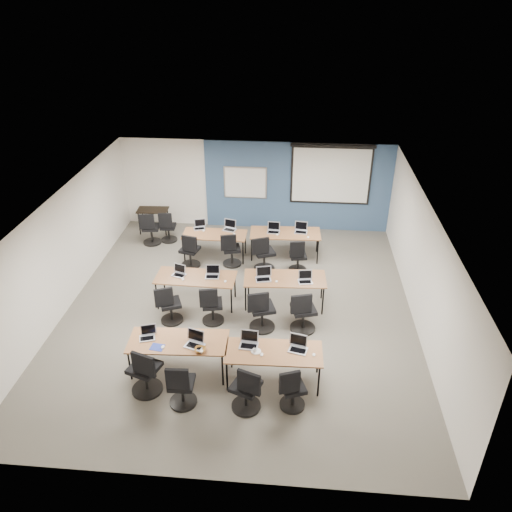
# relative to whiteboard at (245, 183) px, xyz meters

# --- Properties ---
(floor) EXTENTS (8.00, 9.00, 0.02)m
(floor) POSITION_rel_whiteboard_xyz_m (0.30, -4.43, -1.45)
(floor) COLOR #6B6354
(floor) RESTS_ON ground
(ceiling) EXTENTS (8.00, 9.00, 0.02)m
(ceiling) POSITION_rel_whiteboard_xyz_m (0.30, -4.43, 1.25)
(ceiling) COLOR white
(ceiling) RESTS_ON ground
(wall_back) EXTENTS (8.00, 0.04, 2.70)m
(wall_back) POSITION_rel_whiteboard_xyz_m (0.30, 0.07, -0.10)
(wall_back) COLOR beige
(wall_back) RESTS_ON ground
(wall_front) EXTENTS (8.00, 0.04, 2.70)m
(wall_front) POSITION_rel_whiteboard_xyz_m (0.30, -8.93, -0.10)
(wall_front) COLOR beige
(wall_front) RESTS_ON ground
(wall_left) EXTENTS (0.04, 9.00, 2.70)m
(wall_left) POSITION_rel_whiteboard_xyz_m (-3.70, -4.43, -0.10)
(wall_left) COLOR beige
(wall_left) RESTS_ON ground
(wall_right) EXTENTS (0.04, 9.00, 2.70)m
(wall_right) POSITION_rel_whiteboard_xyz_m (4.30, -4.43, -0.10)
(wall_right) COLOR beige
(wall_right) RESTS_ON ground
(blue_accent_panel) EXTENTS (5.50, 0.04, 2.70)m
(blue_accent_panel) POSITION_rel_whiteboard_xyz_m (1.55, 0.04, -0.10)
(blue_accent_panel) COLOR #3D5977
(blue_accent_panel) RESTS_ON wall_back
(whiteboard) EXTENTS (1.28, 0.03, 0.98)m
(whiteboard) POSITION_rel_whiteboard_xyz_m (0.00, 0.00, 0.00)
(whiteboard) COLOR #AFAFAF
(whiteboard) RESTS_ON wall_back
(projector_screen) EXTENTS (2.40, 0.10, 1.82)m
(projector_screen) POSITION_rel_whiteboard_xyz_m (2.50, -0.02, 0.44)
(projector_screen) COLOR black
(projector_screen) RESTS_ON wall_back
(training_table_front_left) EXTENTS (1.91, 0.80, 0.73)m
(training_table_front_left) POSITION_rel_whiteboard_xyz_m (-0.61, -6.52, -0.76)
(training_table_front_left) COLOR brown
(training_table_front_left) RESTS_ON floor
(training_table_front_right) EXTENTS (1.81, 0.76, 0.73)m
(training_table_front_right) POSITION_rel_whiteboard_xyz_m (1.23, -6.68, -0.76)
(training_table_front_right) COLOR #A8772D
(training_table_front_right) RESTS_ON floor
(training_table_mid_left) EXTENTS (1.86, 0.77, 0.73)m
(training_table_mid_left) POSITION_rel_whiteboard_xyz_m (-0.72, -4.21, -0.76)
(training_table_mid_left) COLOR brown
(training_table_mid_left) RESTS_ON floor
(training_table_mid_right) EXTENTS (1.89, 0.79, 0.73)m
(training_table_mid_right) POSITION_rel_whiteboard_xyz_m (1.35, -4.08, -0.76)
(training_table_mid_right) COLOR olive
(training_table_mid_right) RESTS_ON floor
(training_table_back_left) EXTENTS (1.72, 0.72, 0.73)m
(training_table_back_left) POSITION_rel_whiteboard_xyz_m (-0.63, -2.00, -0.77)
(training_table_back_left) COLOR brown
(training_table_back_left) RESTS_ON floor
(training_table_back_right) EXTENTS (1.90, 0.79, 0.73)m
(training_table_back_right) POSITION_rel_whiteboard_xyz_m (1.27, -1.76, -0.76)
(training_table_back_right) COLOR #A86A3C
(training_table_back_right) RESTS_ON floor
(laptop_0) EXTENTS (0.30, 0.25, 0.23)m
(laptop_0) POSITION_rel_whiteboard_xyz_m (-1.22, -6.46, -0.66)
(laptop_0) COLOR #B6B6C0
(laptop_0) RESTS_ON training_table_front_left
(mouse_0) EXTENTS (0.07, 0.11, 0.04)m
(mouse_0) POSITION_rel_whiteboard_xyz_m (-0.85, -6.74, -0.71)
(mouse_0) COLOR white
(mouse_0) RESTS_ON training_table_front_left
(task_chair_0) EXTENTS (0.60, 0.58, 1.05)m
(task_chair_0) POSITION_rel_whiteboard_xyz_m (-1.10, -7.18, -1.01)
(task_chair_0) COLOR black
(task_chair_0) RESTS_ON floor
(laptop_1) EXTENTS (0.35, 0.30, 0.27)m
(laptop_1) POSITION_rel_whiteboard_xyz_m (-0.26, -6.60, -0.65)
(laptop_1) COLOR silver
(laptop_1) RESTS_ON training_table_front_left
(mouse_1) EXTENTS (0.09, 0.12, 0.04)m
(mouse_1) POSITION_rel_whiteboard_xyz_m (-0.10, -6.80, -0.71)
(mouse_1) COLOR white
(mouse_1) RESTS_ON training_table_front_left
(task_chair_1) EXTENTS (0.51, 0.51, 0.99)m
(task_chair_1) POSITION_rel_whiteboard_xyz_m (-0.37, -7.43, -1.04)
(task_chair_1) COLOR black
(task_chair_1) RESTS_ON floor
(laptop_2) EXTENTS (0.35, 0.29, 0.26)m
(laptop_2) POSITION_rel_whiteboard_xyz_m (0.75, -6.52, -0.66)
(laptop_2) COLOR #B1B1B6
(laptop_2) RESTS_ON training_table_front_right
(mouse_2) EXTENTS (0.06, 0.10, 0.04)m
(mouse_2) POSITION_rel_whiteboard_xyz_m (1.02, -6.79, -0.71)
(mouse_2) COLOR white
(mouse_2) RESTS_ON training_table_front_right
(task_chair_2) EXTENTS (0.56, 0.53, 1.01)m
(task_chair_2) POSITION_rel_whiteboard_xyz_m (0.80, -7.43, -1.03)
(task_chair_2) COLOR black
(task_chair_2) RESTS_ON floor
(laptop_3) EXTENTS (0.34, 0.29, 0.26)m
(laptop_3) POSITION_rel_whiteboard_xyz_m (1.68, -6.55, -0.66)
(laptop_3) COLOR #B7B7B7
(laptop_3) RESTS_ON training_table_front_right
(mouse_3) EXTENTS (0.07, 0.10, 0.03)m
(mouse_3) POSITION_rel_whiteboard_xyz_m (1.98, -6.72, -0.71)
(mouse_3) COLOR white
(mouse_3) RESTS_ON training_table_front_right
(task_chair_3) EXTENTS (0.48, 0.46, 0.95)m
(task_chair_3) POSITION_rel_whiteboard_xyz_m (1.60, -7.33, -1.06)
(task_chair_3) COLOR black
(task_chair_3) RESTS_ON floor
(laptop_4) EXTENTS (0.30, 0.26, 0.23)m
(laptop_4) POSITION_rel_whiteboard_xyz_m (-1.12, -4.14, -0.66)
(laptop_4) COLOR silver
(laptop_4) RESTS_ON training_table_mid_left
(mouse_4) EXTENTS (0.08, 0.11, 0.04)m
(mouse_4) POSITION_rel_whiteboard_xyz_m (-0.98, -4.36, -0.71)
(mouse_4) COLOR white
(mouse_4) RESTS_ON training_table_mid_left
(task_chair_4) EXTENTS (0.53, 0.50, 0.98)m
(task_chair_4) POSITION_rel_whiteboard_xyz_m (-1.18, -5.01, -1.05)
(task_chair_4) COLOR black
(task_chair_4) RESTS_ON floor
(laptop_5) EXTENTS (0.32, 0.27, 0.25)m
(laptop_5) POSITION_rel_whiteboard_xyz_m (-0.34, -4.14, -0.66)
(laptop_5) COLOR silver
(laptop_5) RESTS_ON training_table_mid_left
(mouse_5) EXTENTS (0.07, 0.10, 0.03)m
(mouse_5) POSITION_rel_whiteboard_xyz_m (-0.01, -4.36, -0.71)
(mouse_5) COLOR white
(mouse_5) RESTS_ON training_table_mid_left
(task_chair_5) EXTENTS (0.49, 0.49, 0.98)m
(task_chair_5) POSITION_rel_whiteboard_xyz_m (-0.24, -4.94, -1.05)
(task_chair_5) COLOR black
(task_chair_5) RESTS_ON floor
(laptop_6) EXTENTS (0.35, 0.30, 0.27)m
(laptop_6) POSITION_rel_whiteboard_xyz_m (0.85, -4.15, -0.65)
(laptop_6) COLOR #B3B3B5
(laptop_6) RESTS_ON training_table_mid_right
(mouse_6) EXTENTS (0.09, 0.11, 0.03)m
(mouse_6) POSITION_rel_whiteboard_xyz_m (1.16, -4.26, -0.71)
(mouse_6) COLOR white
(mouse_6) RESTS_ON training_table_mid_right
(task_chair_6) EXTENTS (0.59, 0.57, 1.04)m
(task_chair_6) POSITION_rel_whiteboard_xyz_m (0.88, -5.08, -1.02)
(task_chair_6) COLOR black
(task_chair_6) RESTS_ON floor
(laptop_7) EXTENTS (0.32, 0.27, 0.24)m
(laptop_7) POSITION_rel_whiteboard_xyz_m (1.81, -4.17, -0.66)
(laptop_7) COLOR #AEAEAE
(laptop_7) RESTS_ON training_table_mid_right
(mouse_7) EXTENTS (0.06, 0.10, 0.03)m
(mouse_7) POSITION_rel_whiteboard_xyz_m (1.96, -4.26, -0.71)
(mouse_7) COLOR white
(mouse_7) RESTS_ON training_table_mid_right
(task_chair_7) EXTENTS (0.57, 0.56, 1.04)m
(task_chair_7) POSITION_rel_whiteboard_xyz_m (1.78, -5.05, -1.02)
(task_chair_7) COLOR black
(task_chair_7) RESTS_ON floor
(laptop_8) EXTENTS (0.31, 0.27, 0.24)m
(laptop_8) POSITION_rel_whiteboard_xyz_m (-1.10, -1.69, -0.66)
(laptop_8) COLOR #AAAAAC
(laptop_8) RESTS_ON training_table_back_left
(mouse_8) EXTENTS (0.07, 0.10, 0.04)m
(mouse_8) POSITION_rel_whiteboard_xyz_m (-0.96, -1.85, -0.71)
(mouse_8) COLOR white
(mouse_8) RESTS_ON training_table_back_left
(task_chair_8) EXTENTS (0.51, 0.51, 0.99)m
(task_chair_8) POSITION_rel_whiteboard_xyz_m (-1.21, -2.55, -1.04)
(task_chair_8) COLOR black
(task_chair_8) RESTS_ON floor
(laptop_9) EXTENTS (0.34, 0.29, 0.26)m
(laptop_9) POSITION_rel_whiteboard_xyz_m (-0.26, -1.69, -0.66)
(laptop_9) COLOR #B9B9B9
(laptop_9) RESTS_ON training_table_back_left
(mouse_9) EXTENTS (0.07, 0.10, 0.03)m
(mouse_9) POSITION_rel_whiteboard_xyz_m (-0.10, -1.97, -0.71)
(mouse_9) COLOR white
(mouse_9) RESTS_ON training_table_back_left
(task_chair_9) EXTENTS (0.51, 0.50, 0.98)m
(task_chair_9) POSITION_rel_whiteboard_xyz_m (-0.14, -2.38, -1.04)
(task_chair_9) COLOR black
(task_chair_9) RESTS_ON floor
(laptop_10) EXTENTS (0.34, 0.29, 0.25)m
(laptop_10) POSITION_rel_whiteboard_xyz_m (0.95, -1.73, -0.66)
(laptop_10) COLOR #BBBBBB
(laptop_10) RESTS_ON training_table_back_right
(mouse_10) EXTENTS (0.09, 0.12, 0.04)m
(mouse_10) POSITION_rel_whiteboard_xyz_m (1.06, -1.91, -0.71)
(mouse_10) COLOR white
(mouse_10) RESTS_ON training_table_back_right
(task_chair_10) EXTENTS (0.59, 0.56, 1.03)m
(task_chair_10) POSITION_rel_whiteboard_xyz_m (0.74, -2.57, -1.02)
(task_chair_10) COLOR black
(task_chair_10) RESTS_ON floor
(laptop_11) EXTENTS (0.34, 0.29, 0.26)m
(laptop_11) POSITION_rel_whiteboard_xyz_m (1.69, -1.66, -0.66)
(laptop_11) COLOR #9F9FAC
(laptop_11) RESTS_ON training_table_back_right
(mouse_11) EXTENTS (0.08, 0.11, 0.04)m
(mouse_11) POSITION_rel_whiteboard_xyz_m (1.89, -2.00, -0.71)
(mouse_11) COLOR white
(mouse_11) RESTS_ON training_table_back_right
(task_chair_11) EXTENTS (0.47, 0.47, 0.95)m
(task_chair_11) POSITION_rel_whiteboard_xyz_m (1.63, -2.54, -1.06)
(task_chair_11) COLOR black
(task_chair_11) RESTS_ON floor
(blue_mousepad) EXTENTS (0.28, 0.24, 0.01)m
(blue_mousepad) POSITION_rel_whiteboard_xyz_m (-0.96, -6.75, -0.72)
(blue_mousepad) COLOR #2637A1
(blue_mousepad) RESTS_ON training_table_front_left
(snack_bowl) EXTENTS (0.22, 0.22, 0.05)m
(snack_bowl) POSITION_rel_whiteboard_xyz_m (-0.13, -6.77, -0.69)
(snack_bowl) COLOR brown
(snack_bowl) RESTS_ON training_table_front_left
(snack_plate) EXTENTS (0.24, 0.24, 0.01)m
(snack_plate) POSITION_rel_whiteboard_xyz_m (0.90, -6.70, -0.71)
(snack_plate) COLOR white
(snack_plate) RESTS_ON training_table_front_right
(coffee_cup) EXTENTS (0.06, 0.06, 0.05)m
(coffee_cup) POSITION_rel_whiteboard_xyz_m (0.88, -6.73, -0.68)
(coffee_cup) COLOR white
(coffee_cup) RESTS_ON snack_plate
(utility_table) EXTENTS (0.91, 0.50, 0.75)m
(utility_table) POSITION_rel_whiteboard_xyz_m (-2.72, -0.61, -0.80)
(utility_table) COLOR black
(utility_table) RESTS_ON floor
(spare_chair_a) EXTENTS (0.47, 0.47, 0.96)m
(spare_chair_a) POSITION_rel_whiteboard_xyz_m (-2.15, -1.17, -1.06)
(spare_chair_a) COLOR black
(spare_chair_a) RESTS_ON floor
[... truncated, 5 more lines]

